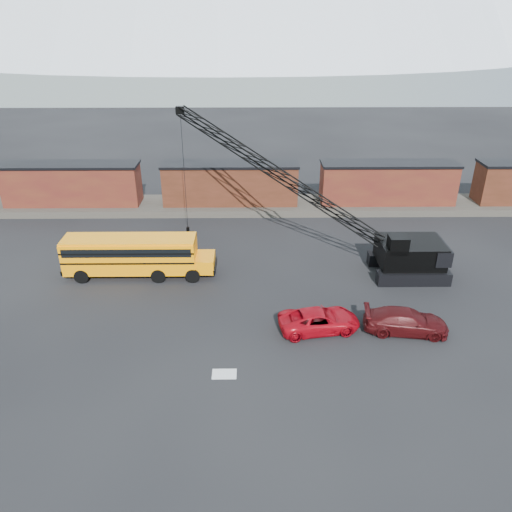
{
  "coord_description": "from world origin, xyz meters",
  "views": [
    {
      "loc": [
        2.07,
        -26.45,
        18.83
      ],
      "look_at": [
        2.41,
        5.07,
        3.0
      ],
      "focal_mm": 35.0,
      "sensor_mm": 36.0,
      "label": 1
    }
  ],
  "objects_px": {
    "red_pickup": "(319,320)",
    "maroon_suv": "(406,321)",
    "school_bus": "(135,255)",
    "crawler_crane": "(282,176)"
  },
  "relations": [
    {
      "from": "maroon_suv",
      "to": "crawler_crane",
      "type": "distance_m",
      "value": 15.12
    },
    {
      "from": "red_pickup",
      "to": "crawler_crane",
      "type": "xyz_separation_m",
      "value": [
        -1.91,
        11.49,
        5.97
      ]
    },
    {
      "from": "school_bus",
      "to": "crawler_crane",
      "type": "xyz_separation_m",
      "value": [
        11.35,
        4.0,
        4.9
      ]
    },
    {
      "from": "school_bus",
      "to": "red_pickup",
      "type": "height_order",
      "value": "school_bus"
    },
    {
      "from": "red_pickup",
      "to": "maroon_suv",
      "type": "relative_size",
      "value": 0.98
    },
    {
      "from": "school_bus",
      "to": "crawler_crane",
      "type": "relative_size",
      "value": 0.55
    },
    {
      "from": "red_pickup",
      "to": "crawler_crane",
      "type": "relative_size",
      "value": 0.25
    },
    {
      "from": "school_bus",
      "to": "maroon_suv",
      "type": "relative_size",
      "value": 2.18
    },
    {
      "from": "red_pickup",
      "to": "maroon_suv",
      "type": "distance_m",
      "value": 5.53
    },
    {
      "from": "maroon_suv",
      "to": "crawler_crane",
      "type": "xyz_separation_m",
      "value": [
        -7.43,
        11.76,
        5.92
      ]
    }
  ]
}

